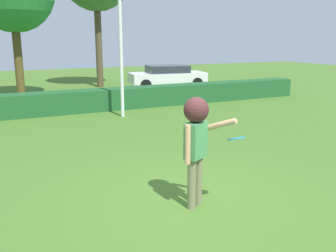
% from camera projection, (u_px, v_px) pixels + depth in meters
% --- Properties ---
extents(ground_plane, '(60.00, 60.00, 0.00)m').
position_uv_depth(ground_plane, '(195.00, 202.00, 6.35)').
color(ground_plane, '#466F27').
extents(person, '(0.78, 0.62, 1.82)m').
position_uv_depth(person, '(196.00, 135.00, 5.91)').
color(person, '#727652').
rests_on(person, ground).
extents(frisbee, '(0.27, 0.26, 0.11)m').
position_uv_depth(frisbee, '(236.00, 139.00, 5.77)').
color(frisbee, '#268CE5').
extents(lamppost, '(0.24, 0.24, 5.27)m').
position_uv_depth(lamppost, '(120.00, 31.00, 12.62)').
color(lamppost, silver).
rests_on(lamppost, ground).
extents(hedge_row, '(20.31, 0.90, 0.80)m').
position_uv_depth(hedge_row, '(77.00, 101.00, 14.01)').
color(hedge_row, '#1F5629').
rests_on(hedge_row, ground).
extents(parked_car_white, '(4.39, 2.27, 1.25)m').
position_uv_depth(parked_car_white, '(167.00, 75.00, 20.89)').
color(parked_car_white, white).
rests_on(parked_car_white, ground).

